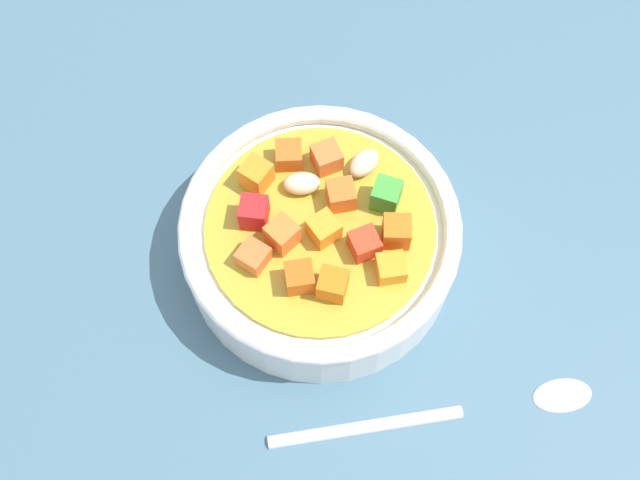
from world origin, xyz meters
The scene contains 3 objects.
ground_plane centered at (0.00, 0.00, -1.00)cm, with size 140.00×140.00×2.00cm, color #42667A.
soup_bowl_main centered at (0.01, -0.01, 2.88)cm, with size 18.39×18.39×6.60cm.
spoon centered at (-13.54, -3.91, 0.45)cm, with size 6.56×20.84×0.94cm.
Camera 1 is at (-20.95, 8.84, 52.14)cm, focal length 45.98 mm.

